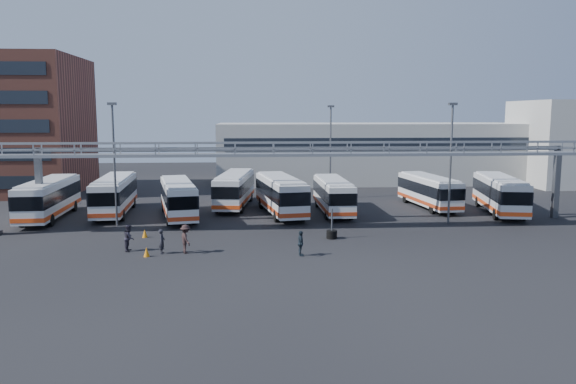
{
  "coord_description": "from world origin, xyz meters",
  "views": [
    {
      "loc": [
        -4.94,
        -38.97,
        9.28
      ],
      "look_at": [
        -1.79,
        6.0,
        2.99
      ],
      "focal_mm": 35.0,
      "sensor_mm": 36.0,
      "label": 1
    }
  ],
  "objects": [
    {
      "name": "gantry",
      "position": [
        0.0,
        5.87,
        5.51
      ],
      "size": [
        51.4,
        5.15,
        7.1
      ],
      "color": "gray",
      "rests_on": "ground"
    },
    {
      "name": "bus_4",
      "position": [
        -2.02,
        12.5,
        1.94
      ],
      "size": [
        4.43,
        11.82,
        3.51
      ],
      "rotation": [
        0.0,
        0.0,
        0.16
      ],
      "color": "silver",
      "rests_on": "ground"
    },
    {
      "name": "ground",
      "position": [
        0.0,
        0.0,
        0.0
      ],
      "size": [
        140.0,
        140.0,
        0.0
      ],
      "primitive_type": "plane",
      "color": "black",
      "rests_on": "ground"
    },
    {
      "name": "bus_5",
      "position": [
        2.96,
        12.83,
        1.78
      ],
      "size": [
        2.56,
        10.64,
        3.23
      ],
      "rotation": [
        0.0,
        0.0,
        0.01
      ],
      "color": "silver",
      "rests_on": "ground"
    },
    {
      "name": "bus_7",
      "position": [
        12.86,
        15.04,
        1.77
      ],
      "size": [
        3.49,
        10.73,
        3.2
      ],
      "rotation": [
        0.0,
        0.0,
        0.1
      ],
      "color": "silver",
      "rests_on": "ground"
    },
    {
      "name": "building_right",
      "position": [
        38.0,
        32.0,
        5.5
      ],
      "size": [
        14.0,
        12.0,
        11.0
      ],
      "primitive_type": "cube",
      "color": "#B2B2AD",
      "rests_on": "ground"
    },
    {
      "name": "tire_stack",
      "position": [
        1.22,
        1.91,
        0.38
      ],
      "size": [
        0.8,
        0.8,
        2.28
      ],
      "color": "black",
      "rests_on": "ground"
    },
    {
      "name": "bus_8",
      "position": [
        18.57,
        11.66,
        1.91
      ],
      "size": [
        4.7,
        11.66,
        3.46
      ],
      "rotation": [
        0.0,
        0.0,
        -0.19
      ],
      "color": "silver",
      "rests_on": "ground"
    },
    {
      "name": "light_pole_mid",
      "position": [
        12.0,
        7.0,
        5.73
      ],
      "size": [
        0.7,
        0.35,
        10.21
      ],
      "color": "#4C4F54",
      "rests_on": "ground"
    },
    {
      "name": "warehouse",
      "position": [
        12.0,
        38.0,
        4.0
      ],
      "size": [
        42.0,
        14.0,
        8.0
      ],
      "primitive_type": "cube",
      "color": "#9E9E99",
      "rests_on": "ground"
    },
    {
      "name": "pedestrian_b",
      "position": [
        -13.14,
        -0.91,
        0.91
      ],
      "size": [
        0.71,
        0.91,
        1.82
      ],
      "primitive_type": "imported",
      "rotation": [
        0.0,
        0.0,
        1.54
      ],
      "color": "#221F2C",
      "rests_on": "ground"
    },
    {
      "name": "pedestrian_d",
      "position": [
        -1.59,
        -3.09,
        0.84
      ],
      "size": [
        0.5,
        1.02,
        1.68
      ],
      "primitive_type": "imported",
      "rotation": [
        0.0,
        0.0,
        1.66
      ],
      "color": "#19232D",
      "rests_on": "ground"
    },
    {
      "name": "bus_1",
      "position": [
        -17.42,
        13.61,
        1.93
      ],
      "size": [
        3.44,
        11.63,
        3.49
      ],
      "rotation": [
        0.0,
        0.0,
        0.07
      ],
      "color": "silver",
      "rests_on": "ground"
    },
    {
      "name": "bus_0",
      "position": [
        -22.73,
        11.71,
        1.93
      ],
      "size": [
        3.09,
        11.57,
        3.49
      ],
      "rotation": [
        0.0,
        0.0,
        0.04
      ],
      "color": "silver",
      "rests_on": "ground"
    },
    {
      "name": "bus_3",
      "position": [
        -6.38,
        17.01,
        1.89
      ],
      "size": [
        4.01,
        11.51,
        3.42
      ],
      "rotation": [
        0.0,
        0.0,
        -0.13
      ],
      "color": "silver",
      "rests_on": "ground"
    },
    {
      "name": "bus_2",
      "position": [
        -11.32,
        11.46,
        1.84
      ],
      "size": [
        4.67,
        11.26,
        3.33
      ],
      "rotation": [
        0.0,
        0.0,
        0.2
      ],
      "color": "silver",
      "rests_on": "ground"
    },
    {
      "name": "apartment_building",
      "position": [
        -34.0,
        30.0,
        8.0
      ],
      "size": [
        18.0,
        15.0,
        16.0
      ],
      "primitive_type": "cube",
      "color": "brown",
      "rests_on": "ground"
    },
    {
      "name": "pedestrian_c",
      "position": [
        -9.21,
        -1.81,
        0.97
      ],
      "size": [
        1.16,
        1.44,
        1.94
      ],
      "primitive_type": "imported",
      "rotation": [
        0.0,
        0.0,
        1.98
      ],
      "color": "black",
      "rests_on": "ground"
    },
    {
      "name": "pedestrian_a",
      "position": [
        -10.8,
        -1.81,
        0.83
      ],
      "size": [
        0.42,
        0.62,
        1.66
      ],
      "primitive_type": "imported",
      "rotation": [
        0.0,
        0.0,
        1.53
      ],
      "color": "black",
      "rests_on": "ground"
    },
    {
      "name": "light_pole_back",
      "position": [
        4.0,
        22.0,
        5.73
      ],
      "size": [
        0.7,
        0.35,
        10.21
      ],
      "color": "#4C4F54",
      "rests_on": "ground"
    },
    {
      "name": "light_pole_left",
      "position": [
        -16.0,
        8.0,
        5.73
      ],
      "size": [
        0.7,
        0.35,
        10.21
      ],
      "color": "#4C4F54",
      "rests_on": "ground"
    },
    {
      "name": "cone_left",
      "position": [
        -11.69,
        -2.58,
        0.31
      ],
      "size": [
        0.47,
        0.47,
        0.63
      ],
      "primitive_type": "cone",
      "rotation": [
        0.0,
        0.0,
        -0.2
      ],
      "color": "orange",
      "rests_on": "ground"
    },
    {
      "name": "cone_right",
      "position": [
        -12.86,
        3.28,
        0.31
      ],
      "size": [
        0.42,
        0.42,
        0.63
      ],
      "primitive_type": "cone",
      "rotation": [
        0.0,
        0.0,
        -0.08
      ],
      "color": "orange",
      "rests_on": "ground"
    }
  ]
}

